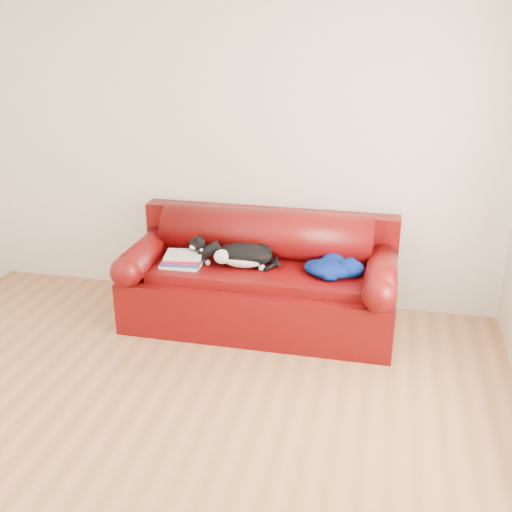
{
  "coord_description": "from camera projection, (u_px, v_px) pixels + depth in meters",
  "views": [
    {
      "loc": [
        1.28,
        -2.73,
        2.3
      ],
      "look_at": [
        0.36,
        1.35,
        0.64
      ],
      "focal_mm": 42.0,
      "sensor_mm": 36.0,
      "label": 1
    }
  ],
  "objects": [
    {
      "name": "sofa_base",
      "position": [
        260.0,
        296.0,
        4.77
      ],
      "size": [
        2.1,
        0.9,
        0.5
      ],
      "color": "#3A0207",
      "rests_on": "ground"
    },
    {
      "name": "blanket",
      "position": [
        333.0,
        267.0,
        4.5
      ],
      "size": [
        0.51,
        0.42,
        0.13
      ],
      "rotation": [
        0.0,
        0.0,
        0.36
      ],
      "color": "#020A40",
      "rests_on": "sofa_base"
    },
    {
      "name": "ground",
      "position": [
        148.0,
        431.0,
        3.58
      ],
      "size": [
        4.5,
        4.5,
        0.0
      ],
      "primitive_type": "plane",
      "color": "brown",
      "rests_on": "ground"
    },
    {
      "name": "sofa_back",
      "position": [
        266.0,
        250.0,
        4.88
      ],
      "size": [
        2.1,
        1.01,
        0.88
      ],
      "color": "#3A0207",
      "rests_on": "ground"
    },
    {
      "name": "book_stack",
      "position": [
        183.0,
        259.0,
        4.67
      ],
      "size": [
        0.32,
        0.26,
        0.1
      ],
      "rotation": [
        0.0,
        0.0,
        0.1
      ],
      "color": "beige",
      "rests_on": "sofa_base"
    },
    {
      "name": "room_shell",
      "position": [
        150.0,
        156.0,
        2.96
      ],
      "size": [
        4.52,
        4.02,
        2.61
      ],
      "color": "beige",
      "rests_on": "ground"
    },
    {
      "name": "cat",
      "position": [
        243.0,
        256.0,
        4.63
      ],
      "size": [
        0.64,
        0.38,
        0.23
      ],
      "rotation": [
        0.0,
        0.0,
        0.35
      ],
      "color": "black",
      "rests_on": "sofa_base"
    }
  ]
}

